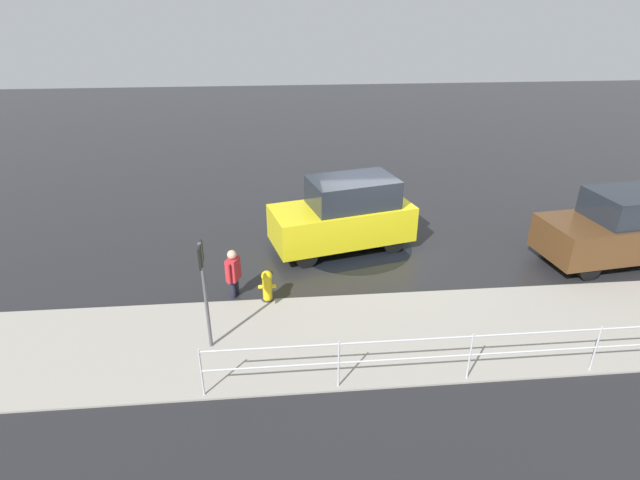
{
  "coord_description": "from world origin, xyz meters",
  "views": [
    {
      "loc": [
        2.52,
        12.72,
        6.49
      ],
      "look_at": [
        1.48,
        1.27,
        0.9
      ],
      "focal_mm": 28.0,
      "sensor_mm": 36.0,
      "label": 1
    }
  ],
  "objects_px": {
    "fire_hydrant": "(267,286)",
    "parked_sedan": "(626,227)",
    "pedestrian": "(233,271)",
    "sign_post": "(204,281)",
    "moving_hatchback": "(345,215)"
  },
  "relations": [
    {
      "from": "moving_hatchback",
      "to": "pedestrian",
      "type": "distance_m",
      "value": 3.78
    },
    {
      "from": "pedestrian",
      "to": "sign_post",
      "type": "height_order",
      "value": "sign_post"
    },
    {
      "from": "moving_hatchback",
      "to": "sign_post",
      "type": "relative_size",
      "value": 1.75
    },
    {
      "from": "fire_hydrant",
      "to": "parked_sedan",
      "type": "bearing_deg",
      "value": -172.91
    },
    {
      "from": "pedestrian",
      "to": "fire_hydrant",
      "type": "bearing_deg",
      "value": 158.81
    },
    {
      "from": "parked_sedan",
      "to": "pedestrian",
      "type": "height_order",
      "value": "parked_sedan"
    },
    {
      "from": "parked_sedan",
      "to": "fire_hydrant",
      "type": "distance_m",
      "value": 9.64
    },
    {
      "from": "pedestrian",
      "to": "parked_sedan",
      "type": "bearing_deg",
      "value": -175.13
    },
    {
      "from": "pedestrian",
      "to": "sign_post",
      "type": "distance_m",
      "value": 2.2
    },
    {
      "from": "fire_hydrant",
      "to": "pedestrian",
      "type": "xyz_separation_m",
      "value": [
        0.79,
        -0.31,
        0.28
      ]
    },
    {
      "from": "parked_sedan",
      "to": "pedestrian",
      "type": "xyz_separation_m",
      "value": [
        10.34,
        0.88,
        -0.31
      ]
    },
    {
      "from": "moving_hatchback",
      "to": "parked_sedan",
      "type": "height_order",
      "value": "moving_hatchback"
    },
    {
      "from": "parked_sedan",
      "to": "fire_hydrant",
      "type": "bearing_deg",
      "value": 7.09
    },
    {
      "from": "pedestrian",
      "to": "sign_post",
      "type": "relative_size",
      "value": 0.51
    },
    {
      "from": "moving_hatchback",
      "to": "sign_post",
      "type": "bearing_deg",
      "value": 52.17
    }
  ]
}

